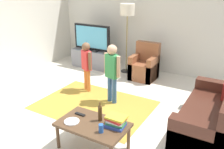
{
  "coord_description": "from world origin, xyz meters",
  "views": [
    {
      "loc": [
        2.19,
        -3.13,
        2.32
      ],
      "look_at": [
        0.0,
        0.6,
        0.65
      ],
      "focal_mm": 39.32,
      "sensor_mm": 36.0,
      "label": 1
    }
  ],
  "objects_px": {
    "tv": "(92,38)",
    "child_near_tv": "(87,62)",
    "bottle": "(100,113)",
    "tv_remote": "(80,114)",
    "plate": "(72,121)",
    "floor_lamp": "(127,13)",
    "couch": "(214,117)",
    "armchair": "(145,67)",
    "coffee_table": "(93,126)",
    "child_center": "(112,69)",
    "soda_can": "(101,128)",
    "tv_stand": "(93,59)",
    "book_stack": "(116,121)"
  },
  "relations": [
    {
      "from": "coffee_table",
      "to": "tv_remote",
      "type": "bearing_deg",
      "value": 161.57
    },
    {
      "from": "couch",
      "to": "book_stack",
      "type": "height_order",
      "value": "couch"
    },
    {
      "from": "tv",
      "to": "child_near_tv",
      "type": "relative_size",
      "value": 1.0
    },
    {
      "from": "couch",
      "to": "plate",
      "type": "height_order",
      "value": "couch"
    },
    {
      "from": "tv",
      "to": "coffee_table",
      "type": "height_order",
      "value": "tv"
    },
    {
      "from": "floor_lamp",
      "to": "child_center",
      "type": "xyz_separation_m",
      "value": [
        0.57,
        -1.73,
        -0.83
      ]
    },
    {
      "from": "floor_lamp",
      "to": "child_near_tv",
      "type": "bearing_deg",
      "value": -97.05
    },
    {
      "from": "bottle",
      "to": "tv_stand",
      "type": "bearing_deg",
      "value": 126.35
    },
    {
      "from": "floor_lamp",
      "to": "book_stack",
      "type": "relative_size",
      "value": 6.2
    },
    {
      "from": "child_center",
      "to": "soda_can",
      "type": "relative_size",
      "value": 9.95
    },
    {
      "from": "floor_lamp",
      "to": "bottle",
      "type": "height_order",
      "value": "floor_lamp"
    },
    {
      "from": "plate",
      "to": "child_center",
      "type": "bearing_deg",
      "value": 98.44
    },
    {
      "from": "bottle",
      "to": "floor_lamp",
      "type": "bearing_deg",
      "value": 110.51
    },
    {
      "from": "book_stack",
      "to": "plate",
      "type": "xyz_separation_m",
      "value": [
        -0.6,
        -0.23,
        -0.07
      ]
    },
    {
      "from": "couch",
      "to": "floor_lamp",
      "type": "xyz_separation_m",
      "value": [
        -2.52,
        1.85,
        1.25
      ]
    },
    {
      "from": "armchair",
      "to": "tv_remote",
      "type": "height_order",
      "value": "armchair"
    },
    {
      "from": "armchair",
      "to": "child_center",
      "type": "distance_m",
      "value": 1.6
    },
    {
      "from": "tv",
      "to": "plate",
      "type": "xyz_separation_m",
      "value": [
        1.78,
        -3.09,
        -0.42
      ]
    },
    {
      "from": "child_near_tv",
      "to": "tv_remote",
      "type": "bearing_deg",
      "value": -57.46
    },
    {
      "from": "floor_lamp",
      "to": "child_center",
      "type": "distance_m",
      "value": 2.0
    },
    {
      "from": "coffee_table",
      "to": "tv_remote",
      "type": "xyz_separation_m",
      "value": [
        -0.3,
        0.1,
        0.06
      ]
    },
    {
      "from": "plate",
      "to": "tv",
      "type": "bearing_deg",
      "value": 119.97
    },
    {
      "from": "armchair",
      "to": "plate",
      "type": "xyz_separation_m",
      "value": [
        0.18,
        -3.07,
        0.13
      ]
    },
    {
      "from": "child_near_tv",
      "to": "tv_stand",
      "type": "bearing_deg",
      "value": 120.02
    },
    {
      "from": "book_stack",
      "to": "plate",
      "type": "relative_size",
      "value": 1.31
    },
    {
      "from": "tv_stand",
      "to": "soda_can",
      "type": "distance_m",
      "value": 3.86
    },
    {
      "from": "book_stack",
      "to": "tv_remote",
      "type": "bearing_deg",
      "value": -179.35
    },
    {
      "from": "floor_lamp",
      "to": "couch",
      "type": "bearing_deg",
      "value": -36.28
    },
    {
      "from": "tv_stand",
      "to": "child_near_tv",
      "type": "distance_m",
      "value": 1.64
    },
    {
      "from": "bottle",
      "to": "tv_remote",
      "type": "xyz_separation_m",
      "value": [
        -0.35,
        -0.02,
        -0.11
      ]
    },
    {
      "from": "couch",
      "to": "child_near_tv",
      "type": "relative_size",
      "value": 1.64
    },
    {
      "from": "child_near_tv",
      "to": "bottle",
      "type": "relative_size",
      "value": 3.76
    },
    {
      "from": "armchair",
      "to": "coffee_table",
      "type": "bearing_deg",
      "value": -81.04
    },
    {
      "from": "tv_stand",
      "to": "soda_can",
      "type": "height_order",
      "value": "soda_can"
    },
    {
      "from": "armchair",
      "to": "floor_lamp",
      "type": "xyz_separation_m",
      "value": [
        -0.62,
        0.19,
        1.25
      ]
    },
    {
      "from": "book_stack",
      "to": "tv_remote",
      "type": "distance_m",
      "value": 0.62
    },
    {
      "from": "tv",
      "to": "child_near_tv",
      "type": "distance_m",
      "value": 1.58
    },
    {
      "from": "tv_stand",
      "to": "plate",
      "type": "distance_m",
      "value": 3.59
    },
    {
      "from": "tv",
      "to": "coffee_table",
      "type": "bearing_deg",
      "value": -55.23
    },
    {
      "from": "armchair",
      "to": "bottle",
      "type": "bearing_deg",
      "value": -79.69
    },
    {
      "from": "book_stack",
      "to": "bottle",
      "type": "relative_size",
      "value": 0.98
    },
    {
      "from": "tv",
      "to": "armchair",
      "type": "xyz_separation_m",
      "value": [
        1.6,
        -0.02,
        -0.55
      ]
    },
    {
      "from": "plate",
      "to": "child_near_tv",
      "type": "bearing_deg",
      "value": 119.64
    },
    {
      "from": "floor_lamp",
      "to": "soda_can",
      "type": "height_order",
      "value": "floor_lamp"
    },
    {
      "from": "floor_lamp",
      "to": "tv_remote",
      "type": "height_order",
      "value": "floor_lamp"
    },
    {
      "from": "bottle",
      "to": "plate",
      "type": "xyz_separation_m",
      "value": [
        -0.33,
        -0.24,
        -0.11
      ]
    },
    {
      "from": "tv_stand",
      "to": "child_near_tv",
      "type": "height_order",
      "value": "child_near_tv"
    },
    {
      "from": "floor_lamp",
      "to": "plate",
      "type": "xyz_separation_m",
      "value": [
        0.8,
        -3.26,
        -1.12
      ]
    },
    {
      "from": "book_stack",
      "to": "soda_can",
      "type": "bearing_deg",
      "value": -113.29
    },
    {
      "from": "child_near_tv",
      "to": "tv_remote",
      "type": "distance_m",
      "value": 1.81
    }
  ]
}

